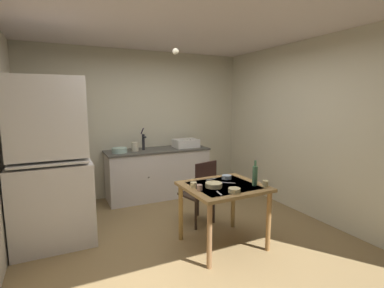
{
  "coord_description": "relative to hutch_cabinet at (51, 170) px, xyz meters",
  "views": [
    {
      "loc": [
        -1.42,
        -3.12,
        1.75
      ],
      "look_at": [
        0.17,
        0.2,
        1.18
      ],
      "focal_mm": 26.63,
      "sensor_mm": 36.0,
      "label": 1
    }
  ],
  "objects": [
    {
      "name": "ground_plane",
      "position": [
        1.51,
        -0.52,
        -0.95
      ],
      "size": [
        5.03,
        5.03,
        0.0
      ],
      "primitive_type": "plane",
      "color": "olive"
    },
    {
      "name": "sink_basin",
      "position": [
        2.27,
        1.18,
        0.01
      ],
      "size": [
        0.44,
        0.34,
        0.15
      ],
      "color": "white",
      "rests_on": "counter_cabinet"
    },
    {
      "name": "counter_cabinet",
      "position": [
        1.71,
        1.18,
        -0.51
      ],
      "size": [
        1.83,
        0.64,
        0.88
      ],
      "color": "silver",
      "rests_on": "ground"
    },
    {
      "name": "dining_table",
      "position": [
        1.84,
        -0.85,
        -0.3
      ],
      "size": [
        0.94,
        0.85,
        0.75
      ],
      "color": "#9D7745",
      "rests_on": "ground"
    },
    {
      "name": "pendant_bulb",
      "position": [
        1.53,
        -0.15,
        1.42
      ],
      "size": [
        0.08,
        0.08,
        0.08
      ],
      "primitive_type": "sphere",
      "color": "#F9EFCC"
    },
    {
      "name": "wall_back",
      "position": [
        1.51,
        1.55,
        0.37
      ],
      "size": [
        4.07,
        0.1,
        2.64
      ],
      "primitive_type": "cube",
      "color": "beige",
      "rests_on": "ground"
    },
    {
      "name": "wall_right",
      "position": [
        3.54,
        -0.52,
        0.37
      ],
      "size": [
        0.1,
        4.13,
        2.64
      ],
      "primitive_type": "cube",
      "color": "beige",
      "rests_on": "ground"
    },
    {
      "name": "teaspoon_by_cup",
      "position": [
        1.64,
        -1.09,
        -0.19
      ],
      "size": [
        0.04,
        0.14,
        0.0
      ],
      "primitive_type": "cube",
      "rotation": [
        0.0,
        0.0,
        1.41
      ],
      "color": "beige",
      "rests_on": "dining_table"
    },
    {
      "name": "table_knife",
      "position": [
        1.94,
        -0.8,
        -0.19
      ],
      "size": [
        0.15,
        0.12,
        0.0
      ],
      "primitive_type": "cube",
      "rotation": [
        0.0,
        0.0,
        5.6
      ],
      "color": "silver",
      "rests_on": "dining_table"
    },
    {
      "name": "soup_bowl_small",
      "position": [
        1.7,
        -0.87,
        -0.17
      ],
      "size": [
        0.2,
        0.2,
        0.05
      ],
      "primitive_type": "cylinder",
      "color": "beige",
      "rests_on": "dining_table"
    },
    {
      "name": "mug_dark",
      "position": [
        1.49,
        -0.9,
        -0.16
      ],
      "size": [
        0.06,
        0.06,
        0.06
      ],
      "primitive_type": "cylinder",
      "color": "tan",
      "rests_on": "dining_table"
    },
    {
      "name": "hutch_cabinet",
      "position": [
        0.0,
        0.0,
        0.0
      ],
      "size": [
        0.91,
        0.51,
        2.02
      ],
      "color": "silver",
      "rests_on": "ground"
    },
    {
      "name": "hand_pump",
      "position": [
        1.47,
        1.22,
        0.1
      ],
      "size": [
        0.05,
        0.27,
        0.39
      ],
      "color": "#232328",
      "rests_on": "counter_cabinet"
    },
    {
      "name": "serving_bowl_wide",
      "position": [
        1.8,
        -1.14,
        -0.17
      ],
      "size": [
        0.13,
        0.13,
        0.05
      ],
      "primitive_type": "cylinder",
      "color": "beige",
      "rests_on": "dining_table"
    },
    {
      "name": "stoneware_crock",
      "position": [
        1.3,
        1.17,
        0.01
      ],
      "size": [
        0.12,
        0.12,
        0.16
      ],
      "primitive_type": "cylinder",
      "color": "beige",
      "rests_on": "counter_cabinet"
    },
    {
      "name": "glass_bottle",
      "position": [
        2.16,
        -1.03,
        -0.07
      ],
      "size": [
        0.06,
        0.06,
        0.3
      ],
      "color": "#4C7F56",
      "rests_on": "dining_table"
    },
    {
      "name": "teaspoon_near_bowl",
      "position": [
        1.82,
        -0.58,
        -0.19
      ],
      "size": [
        0.16,
        0.05,
        0.0
      ],
      "primitive_type": "cube",
      "rotation": [
        0.0,
        0.0,
        3.35
      ],
      "color": "beige",
      "rests_on": "dining_table"
    },
    {
      "name": "teacup_mint",
      "position": [
        1.48,
        -0.79,
        -0.16
      ],
      "size": [
        0.08,
        0.08,
        0.06
      ],
      "primitive_type": "cylinder",
      "color": "beige",
      "rests_on": "dining_table"
    },
    {
      "name": "chair_far_side",
      "position": [
        1.86,
        -0.21,
        -0.46
      ],
      "size": [
        0.49,
        0.49,
        0.92
      ],
      "color": "#30231B",
      "rests_on": "ground"
    },
    {
      "name": "teacup_cream",
      "position": [
        2.24,
        -1.12,
        -0.16
      ],
      "size": [
        0.07,
        0.07,
        0.08
      ],
      "primitive_type": "cylinder",
      "color": "beige",
      "rests_on": "dining_table"
    },
    {
      "name": "mixing_bowl_counter",
      "position": [
        1.02,
        1.13,
        -0.03
      ],
      "size": [
        0.25,
        0.25,
        0.08
      ],
      "primitive_type": "cylinder",
      "color": "#ADD1C1",
      "rests_on": "counter_cabinet"
    },
    {
      "name": "sauce_dish",
      "position": [
        2.02,
        -0.64,
        -0.17
      ],
      "size": [
        0.12,
        0.12,
        0.05
      ],
      "primitive_type": "cylinder",
      "color": "#9EB2C6",
      "rests_on": "dining_table"
    },
    {
      "name": "ceiling_slab",
      "position": [
        1.51,
        -0.52,
        1.74
      ],
      "size": [
        4.07,
        4.13,
        0.1
      ],
      "primitive_type": "cube",
      "color": "silver"
    }
  ]
}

